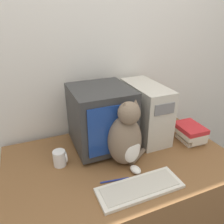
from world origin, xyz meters
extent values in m
cube|color=silver|center=(0.00, 0.91, 1.25)|extent=(7.00, 0.05, 2.50)
cube|color=brown|center=(0.00, 0.42, 0.36)|extent=(1.39, 0.85, 0.73)
cube|color=#333333|center=(-0.06, 0.61, 0.74)|extent=(0.26, 0.23, 0.02)
cube|color=#333333|center=(-0.06, 0.61, 0.95)|extent=(0.37, 0.38, 0.39)
cube|color=navy|center=(-0.06, 0.41, 0.95)|extent=(0.29, 0.01, 0.30)
cube|color=beige|center=(0.28, 0.62, 0.92)|extent=(0.20, 0.44, 0.39)
cube|color=slate|center=(0.28, 0.40, 1.03)|extent=(0.14, 0.01, 0.07)
cube|color=silver|center=(-0.01, 0.14, 0.74)|extent=(0.45, 0.16, 0.02)
cube|color=beige|center=(-0.01, 0.14, 0.75)|extent=(0.41, 0.13, 0.00)
ellipsoid|color=#7A6651|center=(0.01, 0.38, 0.88)|extent=(0.23, 0.23, 0.31)
ellipsoid|color=white|center=(0.02, 0.31, 0.86)|extent=(0.12, 0.07, 0.17)
sphere|color=#7A6651|center=(0.01, 0.35, 1.07)|extent=(0.15, 0.15, 0.13)
cone|color=#7A6651|center=(-0.02, 0.34, 1.12)|extent=(0.04, 0.04, 0.04)
cone|color=#7A6651|center=(0.06, 0.36, 1.12)|extent=(0.04, 0.04, 0.04)
ellipsoid|color=white|center=(0.03, 0.27, 0.74)|extent=(0.06, 0.08, 0.04)
cylinder|color=#7A6651|center=(0.10, 0.38, 0.74)|extent=(0.16, 0.12, 0.03)
cube|color=beige|center=(0.55, 0.42, 0.74)|extent=(0.15, 0.16, 0.02)
cube|color=beige|center=(0.55, 0.41, 0.77)|extent=(0.14, 0.19, 0.03)
cube|color=beige|center=(0.53, 0.42, 0.80)|extent=(0.17, 0.21, 0.03)
cube|color=red|center=(0.53, 0.42, 0.83)|extent=(0.17, 0.21, 0.03)
cylinder|color=navy|center=(-0.11, 0.25, 0.73)|extent=(0.16, 0.03, 0.01)
cylinder|color=white|center=(-0.36, 0.50, 0.77)|extent=(0.07, 0.07, 0.10)
torus|color=white|center=(-0.32, 0.50, 0.77)|extent=(0.01, 0.07, 0.07)
camera|label=1|loc=(-0.48, -0.59, 1.57)|focal=35.00mm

